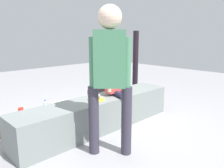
{
  "coord_description": "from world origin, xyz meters",
  "views": [
    {
      "loc": [
        -1.9,
        -2.2,
        1.26
      ],
      "look_at": [
        -0.06,
        -0.3,
        0.68
      ],
      "focal_mm": 35.9,
      "sensor_mm": 36.0,
      "label": 1
    }
  ],
  "objects": [
    {
      "name": "child_seated",
      "position": [
        0.25,
        -0.04,
        0.64
      ],
      "size": [
        0.29,
        0.35,
        0.48
      ],
      "color": "#242644",
      "rests_on": "concrete_ledge"
    },
    {
      "name": "handbag_black_leather",
      "position": [
        0.78,
        1.0,
        0.13
      ],
      "size": [
        0.34,
        0.12,
        0.37
      ],
      "color": "black",
      "rests_on": "ground_plane"
    },
    {
      "name": "concrete_ledge",
      "position": [
        0.0,
        0.0,
        0.21
      ],
      "size": [
        2.42,
        0.46,
        0.43
      ],
      "primitive_type": "cube",
      "color": "gray",
      "rests_on": "ground_plane"
    },
    {
      "name": "railing_post",
      "position": [
        1.55,
        0.69,
        0.52
      ],
      "size": [
        0.36,
        0.36,
        1.34
      ],
      "color": "black",
      "rests_on": "ground_plane"
    },
    {
      "name": "handbag_brown_canvas",
      "position": [
        -0.95,
        0.56,
        0.11
      ],
      "size": [
        0.32,
        0.15,
        0.32
      ],
      "color": "brown",
      "rests_on": "ground_plane"
    },
    {
      "name": "gift_bag",
      "position": [
        0.11,
        0.42,
        0.15
      ],
      "size": [
        0.25,
        0.13,
        0.34
      ],
      "color": "#B259BF",
      "rests_on": "ground_plane"
    },
    {
      "name": "party_cup_red",
      "position": [
        -0.56,
        1.31,
        0.05
      ],
      "size": [
        0.08,
        0.08,
        0.11
      ],
      "primitive_type": "cylinder",
      "color": "red",
      "rests_on": "ground_plane"
    },
    {
      "name": "water_bottle_near_gift",
      "position": [
        -0.2,
        1.16,
        0.09
      ],
      "size": [
        0.06,
        0.06,
        0.2
      ],
      "color": "silver",
      "rests_on": "ground_plane"
    },
    {
      "name": "cake_box_white",
      "position": [
        0.03,
        1.04,
        0.06
      ],
      "size": [
        0.39,
        0.4,
        0.12
      ],
      "primitive_type": "cube",
      "rotation": [
        0.0,
        0.0,
        -0.29
      ],
      "color": "white",
      "rests_on": "ground_plane"
    },
    {
      "name": "ground_plane",
      "position": [
        0.0,
        0.0,
        0.0
      ],
      "size": [
        12.0,
        12.0,
        0.0
      ],
      "primitive_type": "plane",
      "color": "#9B989D"
    },
    {
      "name": "cake_plate",
      "position": [
        -0.09,
        -0.03,
        0.45
      ],
      "size": [
        0.22,
        0.22,
        0.07
      ],
      "color": "yellow",
      "rests_on": "concrete_ledge"
    },
    {
      "name": "adult_standing",
      "position": [
        -0.36,
        -0.59,
        0.93
      ],
      "size": [
        0.35,
        0.36,
        1.55
      ],
      "color": "#363140",
      "rests_on": "ground_plane"
    }
  ]
}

